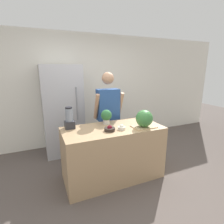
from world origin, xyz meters
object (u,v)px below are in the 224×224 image
at_px(refrigerator, 63,110).
at_px(bowl_cream, 122,128).
at_px(blender, 69,119).
at_px(person, 108,116).
at_px(potted_plant, 106,116).
at_px(bowl_cherries, 110,129).
at_px(watermelon, 144,118).

relative_size(refrigerator, bowl_cream, 16.44).
bearing_deg(refrigerator, blender, -92.05).
xyz_separation_m(person, blender, (-0.80, -0.36, 0.13)).
xyz_separation_m(bowl_cream, blender, (-0.73, 0.38, 0.12)).
bearing_deg(person, potted_plant, -116.01).
xyz_separation_m(bowl_cherries, potted_plant, (0.08, 0.34, 0.11)).
bearing_deg(refrigerator, potted_plant, -61.96).
xyz_separation_m(person, bowl_cherries, (-0.26, -0.72, 0.01)).
bearing_deg(bowl_cherries, refrigerator, 109.29).
xyz_separation_m(refrigerator, bowl_cherries, (0.50, -1.43, -0.03)).
bearing_deg(blender, potted_plant, -1.71).
height_order(bowl_cherries, blender, blender).
distance_m(refrigerator, person, 1.04).
height_order(person, potted_plant, person).
xyz_separation_m(refrigerator, person, (0.76, -0.71, -0.04)).
relative_size(person, blender, 5.03).
height_order(bowl_cherries, bowl_cream, bowl_cherries).
bearing_deg(bowl_cherries, person, 69.80).
relative_size(person, watermelon, 6.39).
bearing_deg(person, watermelon, -69.00).
height_order(watermelon, blender, blender).
bearing_deg(watermelon, potted_plant, 139.92).
height_order(blender, potted_plant, blender).
xyz_separation_m(watermelon, bowl_cream, (-0.37, 0.05, -0.12)).
bearing_deg(potted_plant, blender, 178.29).
distance_m(bowl_cream, blender, 0.83).
bearing_deg(person, blender, -155.76).
bearing_deg(refrigerator, watermelon, -54.52).
distance_m(watermelon, bowl_cherries, 0.58).
xyz_separation_m(refrigerator, watermelon, (1.07, -1.50, 0.09)).
bearing_deg(bowl_cherries, blender, 146.31).
bearing_deg(bowl_cream, watermelon, -7.94).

